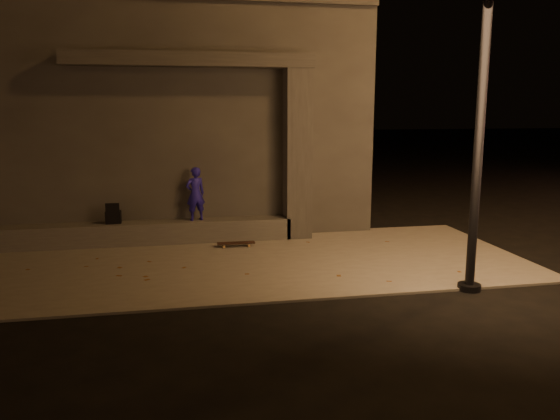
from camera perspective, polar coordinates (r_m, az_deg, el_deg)
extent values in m
plane|color=black|center=(8.24, -4.09, -9.50)|extent=(120.00, 120.00, 0.00)
cube|color=slate|center=(10.13, -5.47, -5.54)|extent=(11.00, 4.40, 0.04)
cube|color=#3B3835|center=(14.19, -11.55, 9.50)|extent=(9.00, 5.00, 5.20)
cube|color=#4E4B47|center=(11.74, -13.65, -2.30)|extent=(6.00, 0.55, 0.45)
cube|color=#3B3835|center=(11.77, 1.83, 5.80)|extent=(0.55, 0.55, 3.60)
cube|color=#3B3835|center=(11.53, -9.29, 15.22)|extent=(5.00, 0.70, 0.28)
imported|color=#1F1797|center=(11.58, -8.83, 1.68)|extent=(0.48, 0.39, 1.13)
cube|color=black|center=(11.72, -17.02, -0.73)|extent=(0.31, 0.20, 0.25)
cube|color=black|center=(11.68, -17.07, 0.32)|extent=(0.27, 0.04, 0.18)
cube|color=black|center=(11.19, -4.61, -3.45)|extent=(0.77, 0.20, 0.02)
cylinder|color=tan|center=(11.30, -3.36, -3.55)|extent=(0.05, 0.03, 0.05)
cylinder|color=tan|center=(11.16, -3.26, -3.73)|extent=(0.05, 0.03, 0.05)
cylinder|color=tan|center=(11.25, -5.95, -3.65)|extent=(0.05, 0.03, 0.05)
cylinder|color=tan|center=(11.11, -5.89, -3.84)|extent=(0.05, 0.03, 0.05)
cube|color=#99999E|center=(11.22, -3.31, -3.48)|extent=(0.05, 0.16, 0.02)
cube|color=#99999E|center=(11.17, -5.92, -3.58)|extent=(0.05, 0.16, 0.02)
cylinder|color=black|center=(8.81, 20.68, 16.03)|extent=(0.14, 0.14, 7.53)
cylinder|color=black|center=(9.19, 19.15, -7.61)|extent=(0.36, 0.36, 0.10)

